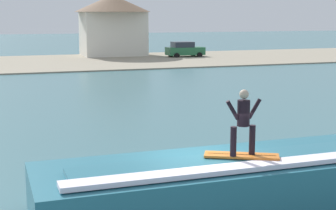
{
  "coord_description": "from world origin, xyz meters",
  "views": [
    {
      "loc": [
        -5.11,
        -12.26,
        4.91
      ],
      "look_at": [
        0.96,
        5.2,
        1.66
      ],
      "focal_mm": 54.45,
      "sensor_mm": 36.0,
      "label": 1
    }
  ],
  "objects_px": {
    "wave_crest": "(240,179)",
    "house_gabled_white": "(113,20)",
    "surfer": "(243,119)",
    "car_far_shore": "(184,49)",
    "surfboard": "(241,156)"
  },
  "relations": [
    {
      "from": "wave_crest",
      "to": "house_gabled_white",
      "type": "distance_m",
      "value": 50.01
    },
    {
      "from": "wave_crest",
      "to": "car_far_shore",
      "type": "xyz_separation_m",
      "value": [
        15.56,
        44.7,
        0.32
      ]
    },
    {
      "from": "surfer",
      "to": "car_far_shore",
      "type": "relative_size",
      "value": 0.38
    },
    {
      "from": "wave_crest",
      "to": "surfer",
      "type": "height_order",
      "value": "surfer"
    },
    {
      "from": "car_far_shore",
      "to": "house_gabled_white",
      "type": "bearing_deg",
      "value": 148.98
    },
    {
      "from": "car_far_shore",
      "to": "house_gabled_white",
      "type": "relative_size",
      "value": 0.48
    },
    {
      "from": "surfer",
      "to": "house_gabled_white",
      "type": "height_order",
      "value": "house_gabled_white"
    },
    {
      "from": "wave_crest",
      "to": "house_gabled_white",
      "type": "relative_size",
      "value": 1.18
    },
    {
      "from": "wave_crest",
      "to": "surfboard",
      "type": "height_order",
      "value": "surfboard"
    },
    {
      "from": "car_far_shore",
      "to": "house_gabled_white",
      "type": "height_order",
      "value": "house_gabled_white"
    },
    {
      "from": "wave_crest",
      "to": "surfboard",
      "type": "xyz_separation_m",
      "value": [
        -0.14,
        -0.29,
        0.74
      ]
    },
    {
      "from": "wave_crest",
      "to": "surfboard",
      "type": "relative_size",
      "value": 5.64
    },
    {
      "from": "surfboard",
      "to": "surfer",
      "type": "height_order",
      "value": "surfer"
    },
    {
      "from": "surfer",
      "to": "car_far_shore",
      "type": "distance_m",
      "value": 47.74
    },
    {
      "from": "house_gabled_white",
      "to": "surfer",
      "type": "bearing_deg",
      "value": -99.37
    }
  ]
}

